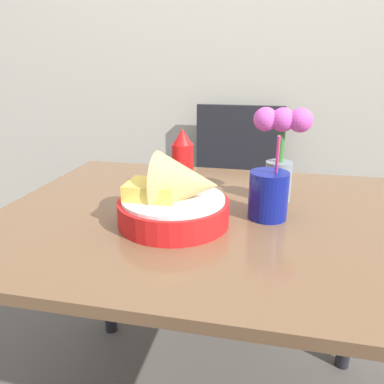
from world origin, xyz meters
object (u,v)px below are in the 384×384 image
(chair_far_window, at_px, (235,188))
(food_basket, at_px, (177,199))
(ketchup_bottle, at_px, (183,164))
(drink_cup, at_px, (268,196))
(flower_vase, at_px, (281,147))

(chair_far_window, height_order, food_basket, chair_far_window)
(chair_far_window, distance_m, ketchup_bottle, 0.73)
(ketchup_bottle, relative_size, drink_cup, 0.91)
(drink_cup, distance_m, flower_vase, 0.16)
(ketchup_bottle, distance_m, flower_vase, 0.27)
(ketchup_bottle, height_order, flower_vase, flower_vase)
(drink_cup, xyz_separation_m, flower_vase, (0.02, 0.12, 0.09))
(drink_cup, bearing_deg, chair_far_window, 101.00)
(flower_vase, bearing_deg, chair_far_window, 104.85)
(food_basket, height_order, flower_vase, flower_vase)
(food_basket, height_order, drink_cup, drink_cup)
(chair_far_window, xyz_separation_m, food_basket, (-0.05, -0.86, 0.25))
(chair_far_window, xyz_separation_m, flower_vase, (0.17, -0.66, 0.34))
(ketchup_bottle, xyz_separation_m, flower_vase, (0.26, 0.01, 0.06))
(food_basket, distance_m, flower_vase, 0.32)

